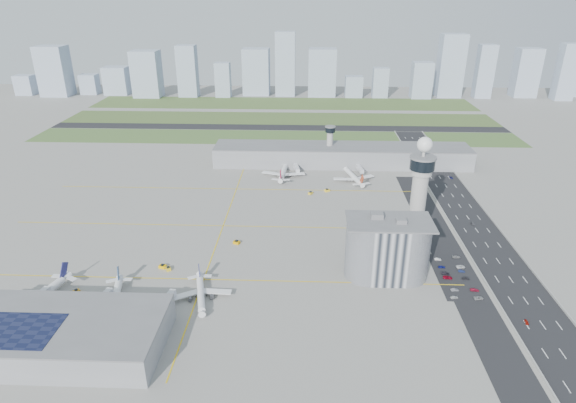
{
  "coord_description": "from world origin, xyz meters",
  "views": [
    {
      "loc": [
        10.69,
        -233.97,
        134.15
      ],
      "look_at": [
        0.0,
        35.0,
        15.0
      ],
      "focal_mm": 30.0,
      "sensor_mm": 36.0,
      "label": 1
    }
  ],
  "objects_px": {
    "car_lot_9": "(462,271)",
    "car_lot_5": "(438,259)",
    "tug_2": "(168,268)",
    "car_lot_11": "(456,257)",
    "admin_building": "(387,249)",
    "tug_5": "(327,190)",
    "car_lot_6": "(479,298)",
    "jet_bridge_near_2": "(160,312)",
    "car_lot_7": "(475,290)",
    "secondary_tower": "(330,142)",
    "airplane_near_c": "(200,290)",
    "car_lot_4": "(442,267)",
    "tug_3": "(237,242)",
    "car_lot_0": "(454,297)",
    "tug_4": "(311,193)",
    "airplane_far_b": "(354,174)",
    "car_hw_0": "(527,322)",
    "airplane_near_b": "(114,295)",
    "tug_0": "(76,291)",
    "control_tower": "(419,190)",
    "tug_1": "(163,266)",
    "jet_bridge_near_0": "(28,309)",
    "jet_bridge_far_0": "(295,167)",
    "jet_bridge_far_1": "(357,168)",
    "car_lot_1": "(455,290)",
    "car_hw_2": "(451,178)",
    "car_hw_4": "(416,153)",
    "airplane_near_a": "(38,293)",
    "airplane_far_a": "(283,169)",
    "car_lot_3": "(445,273)",
    "car_lot_2": "(448,277)",
    "jet_bridge_near_1": "(94,310)",
    "car_hw_1": "(473,224)",
    "car_lot_8": "(466,278)"
  },
  "relations": [
    {
      "from": "car_lot_6",
      "to": "car_lot_8",
      "type": "bearing_deg",
      "value": -3.63
    },
    {
      "from": "tug_1",
      "to": "tug_3",
      "type": "height_order",
      "value": "tug_3"
    },
    {
      "from": "airplane_far_b",
      "to": "car_hw_0",
      "type": "relative_size",
      "value": 11.88
    },
    {
      "from": "car_lot_0",
      "to": "car_hw_4",
      "type": "distance_m",
      "value": 220.75
    },
    {
      "from": "secondary_tower",
      "to": "jet_bridge_near_2",
      "type": "bearing_deg",
      "value": -111.47
    },
    {
      "from": "car_lot_3",
      "to": "tug_2",
      "type": "bearing_deg",
      "value": 98.66
    },
    {
      "from": "car_lot_0",
      "to": "car_lot_6",
      "type": "height_order",
      "value": "car_lot_6"
    },
    {
      "from": "car_lot_9",
      "to": "car_lot_5",
      "type": "bearing_deg",
      "value": 44.43
    },
    {
      "from": "admin_building",
      "to": "tug_5",
      "type": "bearing_deg",
      "value": 103.18
    },
    {
      "from": "airplane_near_a",
      "to": "car_hw_4",
      "type": "height_order",
      "value": "airplane_near_a"
    },
    {
      "from": "tug_0",
      "to": "car_hw_1",
      "type": "xyz_separation_m",
      "value": [
        213.93,
        81.86,
        -0.27
      ]
    },
    {
      "from": "tug_4",
      "to": "car_lot_5",
      "type": "bearing_deg",
      "value": 163.24
    },
    {
      "from": "airplane_near_c",
      "to": "tug_3",
      "type": "bearing_deg",
      "value": 156.6
    },
    {
      "from": "airplane_near_b",
      "to": "tug_2",
      "type": "xyz_separation_m",
      "value": [
        16.43,
        30.27,
        -4.11
      ]
    },
    {
      "from": "tug_3",
      "to": "car_lot_6",
      "type": "distance_m",
      "value": 131.34
    },
    {
      "from": "control_tower",
      "to": "secondary_tower",
      "type": "relative_size",
      "value": 2.02
    },
    {
      "from": "admin_building",
      "to": "jet_bridge_near_0",
      "type": "relative_size",
      "value": 3.0
    },
    {
      "from": "airplane_near_b",
      "to": "tug_0",
      "type": "bearing_deg",
      "value": -123.44
    },
    {
      "from": "tug_4",
      "to": "jet_bridge_far_0",
      "type": "bearing_deg",
      "value": -40.51
    },
    {
      "from": "tug_2",
      "to": "car_hw_1",
      "type": "distance_m",
      "value": 185.06
    },
    {
      "from": "car_lot_2",
      "to": "car_lot_9",
      "type": "bearing_deg",
      "value": -49.06
    },
    {
      "from": "jet_bridge_far_0",
      "to": "car_lot_7",
      "type": "bearing_deg",
      "value": 18.74
    },
    {
      "from": "jet_bridge_near_0",
      "to": "car_lot_3",
      "type": "distance_m",
      "value": 200.28
    },
    {
      "from": "tug_2",
      "to": "jet_bridge_near_2",
      "type": "bearing_deg",
      "value": 73.02
    },
    {
      "from": "control_tower",
      "to": "jet_bridge_far_1",
      "type": "relative_size",
      "value": 4.61
    },
    {
      "from": "car_lot_9",
      "to": "airplane_near_a",
      "type": "bearing_deg",
      "value": 105.37
    },
    {
      "from": "car_hw_0",
      "to": "tug_4",
      "type": "bearing_deg",
      "value": 129.81
    },
    {
      "from": "jet_bridge_near_1",
      "to": "car_lot_9",
      "type": "bearing_deg",
      "value": -66.16
    },
    {
      "from": "tug_2",
      "to": "car_lot_1",
      "type": "bearing_deg",
      "value": 147.25
    },
    {
      "from": "airplane_far_a",
      "to": "airplane_far_b",
      "type": "distance_m",
      "value": 54.51
    },
    {
      "from": "airplane_near_c",
      "to": "jet_bridge_far_0",
      "type": "xyz_separation_m",
      "value": [
        39.9,
        178.58,
        -2.0
      ]
    },
    {
      "from": "jet_bridge_near_2",
      "to": "car_lot_7",
      "type": "bearing_deg",
      "value": -69.84
    },
    {
      "from": "secondary_tower",
      "to": "jet_bridge_near_2",
      "type": "height_order",
      "value": "secondary_tower"
    },
    {
      "from": "tug_5",
      "to": "car_lot_7",
      "type": "bearing_deg",
      "value": 0.0
    },
    {
      "from": "car_lot_6",
      "to": "car_lot_9",
      "type": "distance_m",
      "value": 23.67
    },
    {
      "from": "tug_4",
      "to": "tug_5",
      "type": "relative_size",
      "value": 0.98
    },
    {
      "from": "car_lot_2",
      "to": "car_lot_5",
      "type": "distance_m",
      "value": 18.06
    },
    {
      "from": "jet_bridge_near_1",
      "to": "car_lot_0",
      "type": "bearing_deg",
      "value": -73.2
    },
    {
      "from": "tug_2",
      "to": "car_lot_1",
      "type": "distance_m",
      "value": 144.71
    },
    {
      "from": "car_lot_5",
      "to": "car_lot_6",
      "type": "height_order",
      "value": "car_lot_6"
    },
    {
      "from": "tug_2",
      "to": "car_lot_9",
      "type": "height_order",
      "value": "tug_2"
    },
    {
      "from": "car_hw_0",
      "to": "control_tower",
      "type": "bearing_deg",
      "value": 124.77
    },
    {
      "from": "airplane_near_b",
      "to": "tug_4",
      "type": "relative_size",
      "value": 10.62
    },
    {
      "from": "car_hw_0",
      "to": "tug_2",
      "type": "bearing_deg",
      "value": 173.77
    },
    {
      "from": "airplane_far_a",
      "to": "jet_bridge_far_1",
      "type": "height_order",
      "value": "airplane_far_a"
    },
    {
      "from": "car_hw_2",
      "to": "car_hw_4",
      "type": "xyz_separation_m",
      "value": [
        -15.04,
        59.49,
        -0.04
      ]
    },
    {
      "from": "tug_2",
      "to": "car_lot_11",
      "type": "distance_m",
      "value": 154.81
    },
    {
      "from": "jet_bridge_far_1",
      "to": "tug_3",
      "type": "distance_m",
      "value": 148.09
    },
    {
      "from": "tug_1",
      "to": "car_hw_0",
      "type": "distance_m",
      "value": 176.58
    },
    {
      "from": "airplane_near_c",
      "to": "car_lot_4",
      "type": "relative_size",
      "value": 9.63
    }
  ]
}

